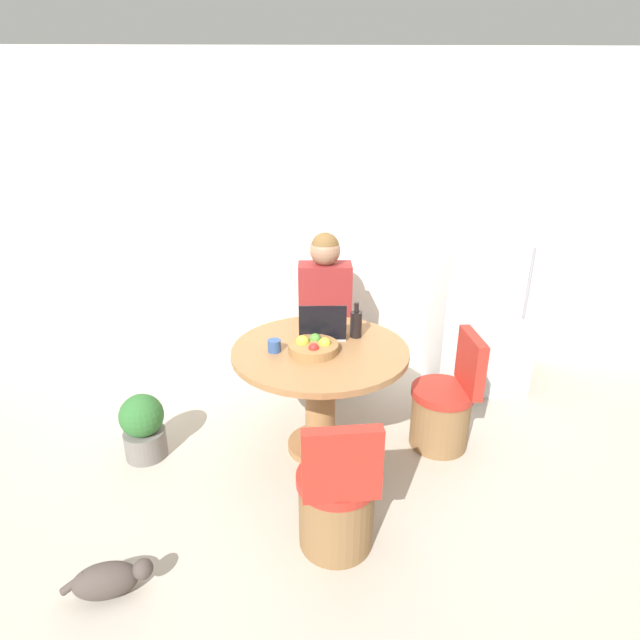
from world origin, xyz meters
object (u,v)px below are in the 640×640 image
Objects in this scene: laptop at (322,330)px; cat at (109,580)px; dining_table at (320,377)px; potted_plant at (143,426)px; chair_right_side at (444,410)px; person_seated at (325,307)px; fruit_bowl at (313,347)px; bottle at (356,323)px; refrigerator at (483,281)px; chair_near_camera at (337,503)px.

cat is at bearing 51.23° from laptop.
potted_plant is at bearing -176.93° from dining_table.
chair_right_side is at bearing 171.27° from laptop.
laptop reaches higher than potted_plant.
person_seated is at bearing -135.72° from chair_right_side.
dining_table is at bearing 84.00° from laptop.
fruit_bowl is (-0.09, -0.83, 0.05)m from person_seated.
potted_plant is (-1.40, -0.24, -0.62)m from bottle.
refrigerator is 5.84× the size of laptop.
person_seated is 0.84m from fruit_bowl.
dining_table is 4.68× the size of bottle.
laptop is (-0.03, -0.62, 0.07)m from person_seated.
refrigerator is 3.22m from cat.
potted_plant is (-1.12, -0.01, -0.56)m from fruit_bowl.
person_seated is 0.63m from laptop.
dining_table is at bearing 50.69° from fruit_bowl.
chair_near_camera is at bearing -125.08° from refrigerator.
cat is at bearing -81.87° from potted_plant.
chair_right_side is 2.62× the size of fruit_bowl.
dining_table is at bearing -143.78° from bottle.
cat is (-1.25, -1.30, -0.76)m from bottle.
dining_table is at bearing 36.01° from cat.
refrigerator reaches higher than chair_near_camera.
cat is at bearing 9.93° from chair_near_camera.
laptop is 0.73× the size of cat.
chair_right_side reaches higher than cat.
person_seated is at bearing 83.71° from fruit_bowl.
fruit_bowl is at bearing -143.87° from refrigerator.
potted_plant is at bearing -170.40° from bottle.
chair_near_camera is (0.07, -0.84, -0.28)m from dining_table.
fruit_bowl is at bearing -86.64° from chair_right_side.
laptop is (-0.05, 1.00, 0.54)m from chair_near_camera.
dining_table is 3.61× the size of fruit_bowl.
person_seated reaches higher than bottle.
dining_table is at bearing -90.00° from chair_near_camera.
refrigerator is 2.18× the size of chair_near_camera.
refrigerator is 2.18× the size of chair_right_side.
refrigerator reaches higher than person_seated.
refrigerator is 2.76m from potted_plant.
fruit_bowl reaches higher than potted_plant.
refrigerator is at bearing 36.13° from fruit_bowl.
chair_near_camera is at bearing -99.38° from bottle.
chair_right_side is 1.96× the size of cat.
chair_near_camera reaches higher than potted_plant.
refrigerator is 1.59× the size of dining_table.
bottle is 1.96m from cat.
potted_plant is at bearing -89.56° from chair_right_side.
bottle is at bearing -104.28° from chair_near_camera.
chair_near_camera is at bearing -85.10° from dining_table.
laptop is at bearing 87.12° from person_seated.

